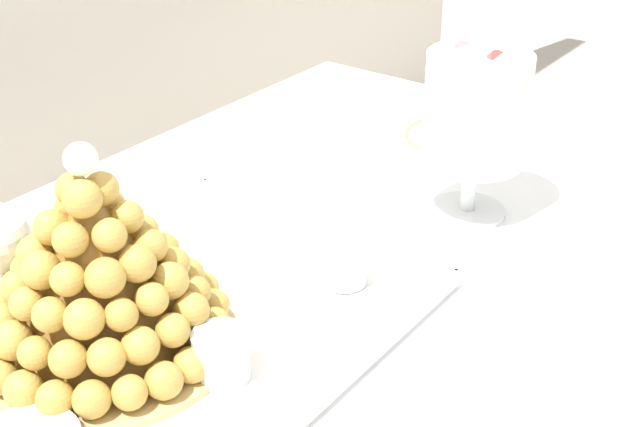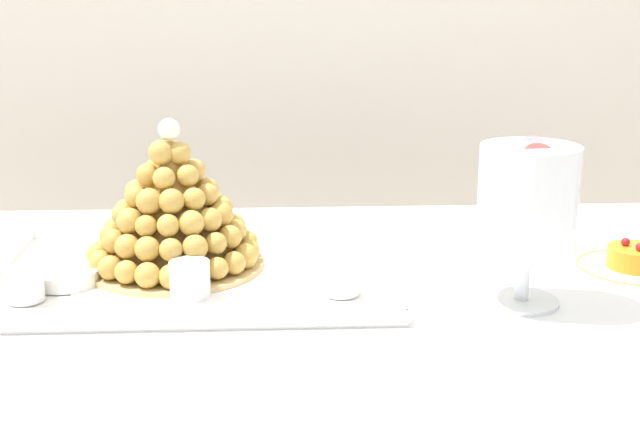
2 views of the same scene
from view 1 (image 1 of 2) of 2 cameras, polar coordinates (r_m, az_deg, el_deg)
The scene contains 7 objects.
buffet_table at distance 1.05m, azimuth -2.55°, elevation -9.83°, with size 1.49×0.95×0.73m.
serving_tray at distance 0.94m, azimuth -11.11°, elevation -8.61°, with size 0.61×0.42×0.02m.
croquembouche at distance 0.90m, azimuth -14.60°, elevation -4.01°, with size 0.28×0.28×0.24m.
dessert_cup_mid_left at distance 0.87m, azimuth -6.60°, elevation -9.48°, with size 0.06×0.06×0.05m.
dessert_cup_centre at distance 1.01m, azimuth 1.64°, elevation -3.52°, with size 0.05×0.05×0.05m.
macaron_goblet at distance 1.14m, azimuth 10.34°, elevation 6.66°, with size 0.14×0.14×0.24m.
fruit_tart_plate at distance 1.43m, azimuth 9.32°, elevation 5.33°, with size 0.18×0.18×0.05m.
Camera 1 is at (-0.64, -0.53, 1.29)m, focal length 47.96 mm.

